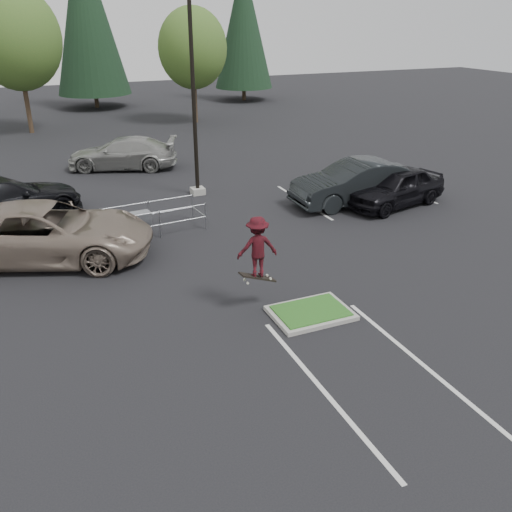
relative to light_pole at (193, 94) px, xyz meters
name	(u,v)px	position (x,y,z in m)	size (l,w,h in m)	color
ground	(311,315)	(-0.50, -12.00, -4.56)	(120.00, 120.00, 0.00)	black
grass_median	(311,312)	(-0.50, -12.00, -4.48)	(2.20, 1.60, 0.16)	#A4A299
stall_lines	(199,245)	(-1.85, -5.98, -4.56)	(22.62, 17.60, 0.01)	silver
light_pole	(193,94)	(0.00, 0.00, 0.00)	(0.70, 0.60, 10.12)	#A4A299
decid_b	(17,42)	(-6.51, 18.53, 1.48)	(5.89, 5.89, 9.64)	#38281C
decid_c	(193,51)	(5.49, 17.83, 0.69)	(5.12, 5.12, 8.38)	#38281C
conif_b	(86,13)	(-0.50, 28.50, 3.29)	(6.38, 6.38, 14.50)	#38281C
conif_c	(243,25)	(13.50, 27.50, 2.29)	(5.50, 5.50, 12.50)	#38281C
cart_corral	(143,217)	(-3.43, -4.04, -3.89)	(3.89, 1.70, 1.07)	#919499
skateboarder	(258,247)	(-1.70, -11.00, -2.68)	(1.21, 0.81, 2.02)	black
car_l_tan	(44,232)	(-7.00, -5.00, -3.58)	(3.24, 7.03, 1.95)	gray
car_r_charc	(356,183)	(6.00, -4.10, -3.61)	(2.02, 5.79, 1.91)	black
car_r_black	(396,187)	(7.50, -5.00, -3.72)	(1.99, 4.94, 1.68)	black
car_far_silver	(124,153)	(-2.22, 6.00, -3.72)	(2.36, 5.81, 1.69)	#9B9C96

